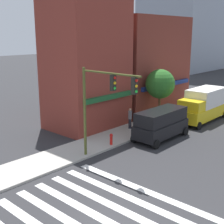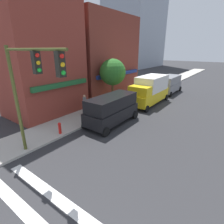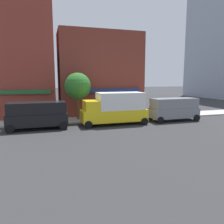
{
  "view_description": "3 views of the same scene",
  "coord_description": "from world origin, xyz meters",
  "px_view_note": "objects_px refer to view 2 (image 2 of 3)",
  "views": [
    {
      "loc": [
        -8.85,
        -8.14,
        8.06
      ],
      "look_at": [
        4.52,
        4.0,
        3.5
      ],
      "focal_mm": 50.0,
      "sensor_mm": 36.0,
      "label": 1
    },
    {
      "loc": [
        0.24,
        -3.21,
        5.81
      ],
      "look_at": [
        10.99,
        4.7,
        1.0
      ],
      "focal_mm": 28.0,
      "sensor_mm": 36.0,
      "label": 2
    },
    {
      "loc": [
        11.76,
        -14.88,
        4.28
      ],
      "look_at": [
        17.7,
        4.7,
        1.2
      ],
      "focal_mm": 35.0,
      "sensor_mm": 36.0,
      "label": 3
    }
  ],
  "objects_px": {
    "van_grey": "(169,84)",
    "fire_hydrant": "(60,127)",
    "box_truck_yellow": "(149,90)",
    "pedestrian_grey_coat": "(85,104)",
    "van_black": "(112,109)",
    "street_tree": "(113,72)",
    "traffic_signal": "(30,82)"
  },
  "relations": [
    {
      "from": "van_black",
      "to": "fire_hydrant",
      "type": "distance_m",
      "value": 4.32
    },
    {
      "from": "van_black",
      "to": "van_grey",
      "type": "relative_size",
      "value": 1.0
    },
    {
      "from": "fire_hydrant",
      "to": "street_tree",
      "type": "bearing_deg",
      "value": 8.0
    },
    {
      "from": "pedestrian_grey_coat",
      "to": "street_tree",
      "type": "height_order",
      "value": "street_tree"
    },
    {
      "from": "van_black",
      "to": "fire_hydrant",
      "type": "height_order",
      "value": "van_black"
    },
    {
      "from": "traffic_signal",
      "to": "van_grey",
      "type": "relative_size",
      "value": 1.19
    },
    {
      "from": "van_black",
      "to": "pedestrian_grey_coat",
      "type": "relative_size",
      "value": 2.83
    },
    {
      "from": "van_grey",
      "to": "traffic_signal",
      "type": "bearing_deg",
      "value": 179.19
    },
    {
      "from": "pedestrian_grey_coat",
      "to": "street_tree",
      "type": "relative_size",
      "value": 0.37
    },
    {
      "from": "traffic_signal",
      "to": "street_tree",
      "type": "bearing_deg",
      "value": 15.03
    },
    {
      "from": "pedestrian_grey_coat",
      "to": "street_tree",
      "type": "xyz_separation_m",
      "value": [
        3.79,
        -0.41,
        2.51
      ]
    },
    {
      "from": "van_black",
      "to": "van_grey",
      "type": "xyz_separation_m",
      "value": [
        13.42,
        0.0,
        0.0
      ]
    },
    {
      "from": "van_grey",
      "to": "fire_hydrant",
      "type": "xyz_separation_m",
      "value": [
        -17.34,
        1.7,
        -0.67
      ]
    },
    {
      "from": "street_tree",
      "to": "van_black",
      "type": "bearing_deg",
      "value": -144.38
    },
    {
      "from": "street_tree",
      "to": "traffic_signal",
      "type": "bearing_deg",
      "value": -164.97
    },
    {
      "from": "van_black",
      "to": "box_truck_yellow",
      "type": "bearing_deg",
      "value": -0.29
    },
    {
      "from": "van_black",
      "to": "street_tree",
      "type": "relative_size",
      "value": 1.04
    },
    {
      "from": "street_tree",
      "to": "van_grey",
      "type": "bearing_deg",
      "value": -16.4
    },
    {
      "from": "pedestrian_grey_coat",
      "to": "street_tree",
      "type": "distance_m",
      "value": 4.57
    },
    {
      "from": "van_black",
      "to": "fire_hydrant",
      "type": "relative_size",
      "value": 5.95
    },
    {
      "from": "van_grey",
      "to": "fire_hydrant",
      "type": "relative_size",
      "value": 5.97
    },
    {
      "from": "traffic_signal",
      "to": "van_black",
      "type": "relative_size",
      "value": 1.2
    },
    {
      "from": "box_truck_yellow",
      "to": "traffic_signal",
      "type": "bearing_deg",
      "value": 179.62
    },
    {
      "from": "van_grey",
      "to": "box_truck_yellow",
      "type": "bearing_deg",
      "value": 179.23
    },
    {
      "from": "van_black",
      "to": "street_tree",
      "type": "distance_m",
      "value": 5.33
    },
    {
      "from": "pedestrian_grey_coat",
      "to": "fire_hydrant",
      "type": "height_order",
      "value": "pedestrian_grey_coat"
    },
    {
      "from": "pedestrian_grey_coat",
      "to": "traffic_signal",
      "type": "bearing_deg",
      "value": 47.81
    },
    {
      "from": "van_grey",
      "to": "fire_hydrant",
      "type": "height_order",
      "value": "van_grey"
    },
    {
      "from": "pedestrian_grey_coat",
      "to": "street_tree",
      "type": "bearing_deg",
      "value": -164.3
    },
    {
      "from": "pedestrian_grey_coat",
      "to": "fire_hydrant",
      "type": "bearing_deg",
      "value": 42.45
    },
    {
      "from": "van_grey",
      "to": "pedestrian_grey_coat",
      "type": "bearing_deg",
      "value": 165.65
    },
    {
      "from": "box_truck_yellow",
      "to": "pedestrian_grey_coat",
      "type": "relative_size",
      "value": 3.51
    }
  ]
}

